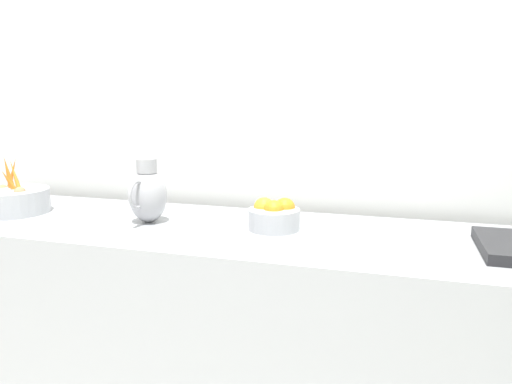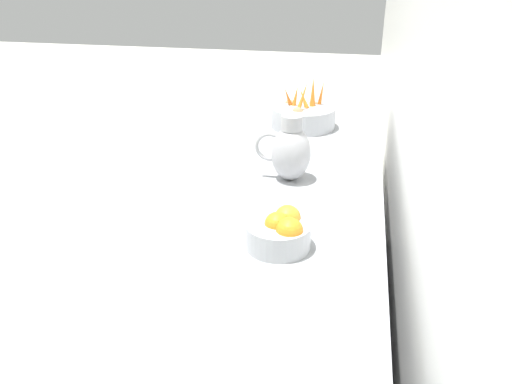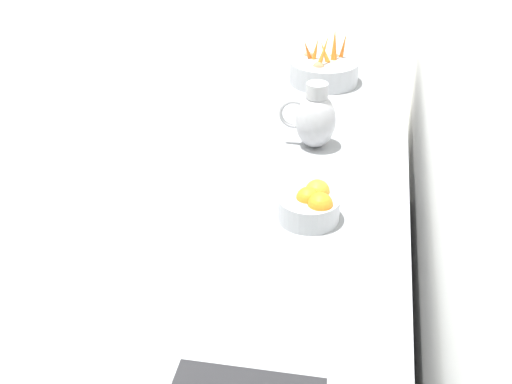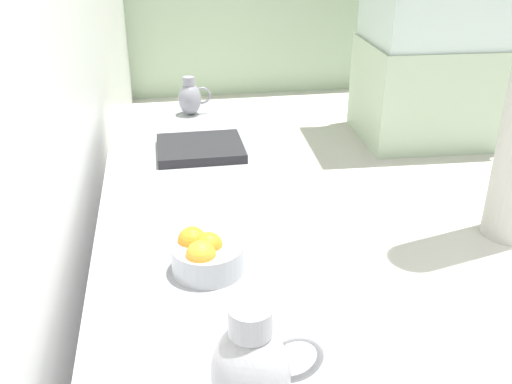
{
  "view_description": "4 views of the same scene",
  "coord_description": "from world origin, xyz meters",
  "px_view_note": "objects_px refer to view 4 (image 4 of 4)",
  "views": [
    {
      "loc": [
        0.14,
        0.65,
        1.35
      ],
      "look_at": [
        -1.41,
        0.18,
        1.05
      ],
      "focal_mm": 33.18,
      "sensor_mm": 36.0,
      "label": 1
    },
    {
      "loc": [
        -1.72,
        1.55,
        1.7
      ],
      "look_at": [
        -1.45,
        0.19,
        1.05
      ],
      "focal_mm": 36.74,
      "sensor_mm": 36.0,
      "label": 2
    },
    {
      "loc": [
        -1.68,
        2.02,
        2.07
      ],
      "look_at": [
        -1.35,
        0.2,
        0.96
      ],
      "focal_mm": 47.86,
      "sensor_mm": 36.0,
      "label": 3
    },
    {
      "loc": [
        -1.62,
        -1.08,
        1.75
      ],
      "look_at": [
        -1.38,
        0.3,
        1.07
      ],
      "focal_mm": 40.11,
      "sensor_mm": 36.0,
      "label": 4
    }
  ],
  "objects_px": {
    "orange_bowl": "(205,254)",
    "glass_block_booth": "(449,18)",
    "metal_pitcher_tall": "(252,369)",
    "metal_pitcher_short": "(190,98)"
  },
  "relations": [
    {
      "from": "orange_bowl",
      "to": "metal_pitcher_short",
      "type": "xyz_separation_m",
      "value": [
        0.05,
        1.34,
        0.03
      ]
    },
    {
      "from": "orange_bowl",
      "to": "glass_block_booth",
      "type": "distance_m",
      "value": 3.8
    },
    {
      "from": "metal_pitcher_short",
      "to": "glass_block_booth",
      "type": "relative_size",
      "value": 0.09
    },
    {
      "from": "glass_block_booth",
      "to": "metal_pitcher_tall",
      "type": "bearing_deg",
      "value": -121.45
    },
    {
      "from": "metal_pitcher_tall",
      "to": "glass_block_booth",
      "type": "height_order",
      "value": "glass_block_booth"
    },
    {
      "from": "metal_pitcher_tall",
      "to": "metal_pitcher_short",
      "type": "height_order",
      "value": "metal_pitcher_tall"
    },
    {
      "from": "orange_bowl",
      "to": "metal_pitcher_tall",
      "type": "bearing_deg",
      "value": -85.21
    },
    {
      "from": "orange_bowl",
      "to": "glass_block_booth",
      "type": "bearing_deg",
      "value": 54.03
    },
    {
      "from": "orange_bowl",
      "to": "metal_pitcher_tall",
      "type": "height_order",
      "value": "metal_pitcher_tall"
    },
    {
      "from": "metal_pitcher_tall",
      "to": "glass_block_booth",
      "type": "xyz_separation_m",
      "value": [
        2.19,
        3.58,
        -0.0
      ]
    }
  ]
}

